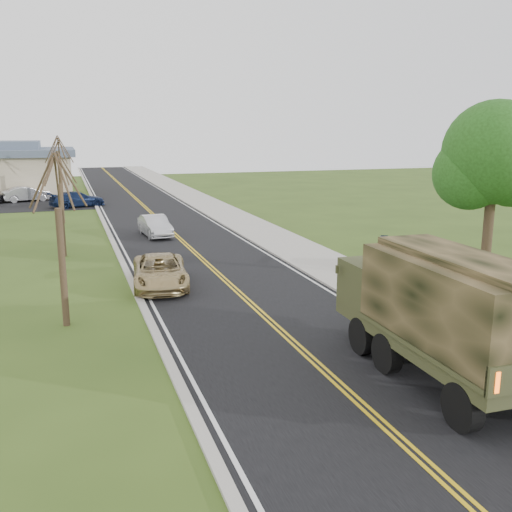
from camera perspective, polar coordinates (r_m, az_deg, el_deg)
name	(u,v)px	position (r m, az deg, el deg)	size (l,w,h in m)	color
ground	(389,430)	(14.13, 13.12, -16.60)	(160.00, 160.00, 0.00)	#334A18
road	(147,209)	(51.31, -10.87, 4.66)	(8.00, 120.00, 0.01)	black
curb_right	(193,206)	(52.01, -6.32, 4.97)	(0.30, 120.00, 0.12)	#9E998E
sidewalk_right	(212,205)	(52.40, -4.45, 5.06)	(3.20, 120.00, 0.10)	#9E998E
curb_left	(98,210)	(50.92, -15.51, 4.42)	(0.30, 120.00, 0.10)	#9E998E
leafy_tree	(494,161)	(27.07, 22.71, 8.78)	(4.83, 4.50, 8.10)	#38281C
bare_tree_a	(61,253)	(20.83, -18.89, 0.26)	(1.93, 2.26, 6.08)	#38281C
bare_tree_b	(61,212)	(32.70, -18.89, 4.23)	(1.83, 2.14, 5.73)	#38281C
bare_tree_c	(61,186)	(44.59, -18.94, 6.65)	(2.04, 2.39, 6.42)	#38281C
bare_tree_d	(61,177)	(56.57, -18.92, 7.52)	(1.88, 2.20, 5.91)	#38281C
military_truck	(442,307)	(16.27, 18.14, -4.82)	(2.74, 7.51, 3.72)	black
suv_champagne	(160,272)	(25.48, -9.57, -1.54)	(2.30, 4.99, 1.39)	tan
sedan_silver	(155,226)	(37.73, -10.06, 2.97)	(1.44, 4.14, 1.36)	#B7B8BC
pickup_navy	(438,256)	(29.13, 17.72, 0.03)	(2.27, 5.57, 1.62)	#0F1639
lot_car_silver	(27,194)	(59.80, -21.92, 5.78)	(1.56, 4.47, 1.47)	#B7B7BC
lot_car_navy	(77,199)	(53.92, -17.45, 5.43)	(1.97, 4.86, 1.41)	#101C3D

